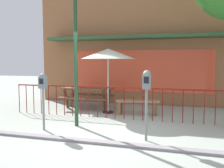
{
  "coord_description": "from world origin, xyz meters",
  "views": [
    {
      "loc": [
        1.62,
        -5.33,
        1.73
      ],
      "look_at": [
        -0.49,
        2.1,
        1.02
      ],
      "focal_mm": 38.98,
      "sensor_mm": 36.0,
      "label": 1
    }
  ],
  "objects_px": {
    "patio_umbrella": "(108,54)",
    "parking_meter_near": "(43,86)",
    "patio_bench": "(138,104)",
    "street_lamp": "(75,37)",
    "picnic_table_left": "(88,92)",
    "parking_meter_far": "(147,87)"
  },
  "relations": [
    {
      "from": "patio_umbrella",
      "to": "parking_meter_near",
      "type": "bearing_deg",
      "value": -111.89
    },
    {
      "from": "patio_bench",
      "to": "street_lamp",
      "type": "height_order",
      "value": "street_lamp"
    },
    {
      "from": "picnic_table_left",
      "to": "parking_meter_near",
      "type": "bearing_deg",
      "value": -90.07
    },
    {
      "from": "picnic_table_left",
      "to": "patio_bench",
      "type": "distance_m",
      "value": 2.09
    },
    {
      "from": "patio_umbrella",
      "to": "parking_meter_near",
      "type": "xyz_separation_m",
      "value": [
        -0.98,
        -2.43,
        -0.86
      ]
    },
    {
      "from": "patio_umbrella",
      "to": "street_lamp",
      "type": "height_order",
      "value": "street_lamp"
    },
    {
      "from": "patio_bench",
      "to": "parking_meter_near",
      "type": "height_order",
      "value": "parking_meter_near"
    },
    {
      "from": "patio_umbrella",
      "to": "picnic_table_left",
      "type": "bearing_deg",
      "value": 149.33
    },
    {
      "from": "patio_umbrella",
      "to": "parking_meter_near",
      "type": "relative_size",
      "value": 1.5
    },
    {
      "from": "picnic_table_left",
      "to": "patio_umbrella",
      "type": "distance_m",
      "value": 1.77
    },
    {
      "from": "picnic_table_left",
      "to": "patio_bench",
      "type": "bearing_deg",
      "value": -17.28
    },
    {
      "from": "picnic_table_left",
      "to": "patio_umbrella",
      "type": "height_order",
      "value": "patio_umbrella"
    },
    {
      "from": "picnic_table_left",
      "to": "patio_bench",
      "type": "xyz_separation_m",
      "value": [
        1.98,
        -0.62,
        -0.26
      ]
    },
    {
      "from": "patio_umbrella",
      "to": "street_lamp",
      "type": "bearing_deg",
      "value": -100.18
    },
    {
      "from": "patio_bench",
      "to": "street_lamp",
      "type": "distance_m",
      "value": 3.03
    },
    {
      "from": "picnic_table_left",
      "to": "patio_bench",
      "type": "relative_size",
      "value": 1.27
    },
    {
      "from": "patio_umbrella",
      "to": "parking_meter_far",
      "type": "xyz_separation_m",
      "value": [
        1.64,
        -2.56,
        -0.78
      ]
    },
    {
      "from": "parking_meter_far",
      "to": "patio_bench",
      "type": "bearing_deg",
      "value": 104.07
    },
    {
      "from": "patio_umbrella",
      "to": "parking_meter_far",
      "type": "height_order",
      "value": "patio_umbrella"
    },
    {
      "from": "patio_umbrella",
      "to": "patio_bench",
      "type": "xyz_separation_m",
      "value": [
        1.01,
        -0.04,
        -1.62
      ]
    },
    {
      "from": "parking_meter_near",
      "to": "parking_meter_far",
      "type": "height_order",
      "value": "parking_meter_far"
    },
    {
      "from": "street_lamp",
      "to": "parking_meter_near",
      "type": "bearing_deg",
      "value": -137.98
    }
  ]
}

